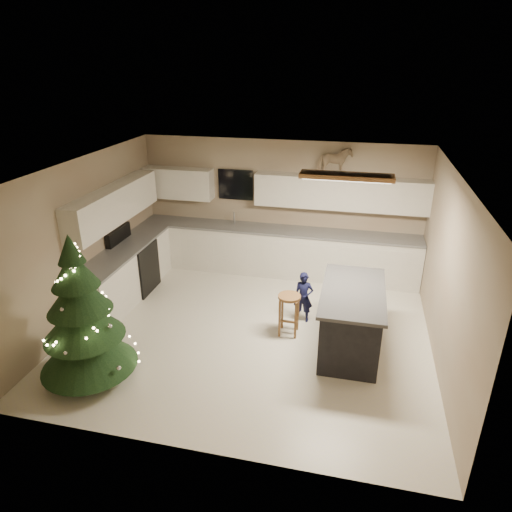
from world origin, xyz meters
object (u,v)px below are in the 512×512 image
Objects in this scene: christmas_tree at (83,323)px; toddler at (303,297)px; bar_stool at (289,305)px; island at (351,319)px; rocking_horse at (334,161)px.

christmas_tree is 2.43× the size of toddler.
bar_stool is 0.78× the size of toddler.
island is 0.82× the size of christmas_tree.
island is 0.98m from toddler.
toddler is (0.17, 0.43, -0.08)m from bar_stool.
rocking_horse reaches higher than island.
toddler is 2.61m from rocking_horse.
bar_stool is 2.97m from christmas_tree.
bar_stool is at bearing -112.07° from toddler.
bar_stool is at bearing 170.60° from island.
bar_stool is 0.47m from toddler.
toddler is (-0.78, 0.59, -0.05)m from island.
rocking_horse is at bearing 102.47° from island.
rocking_horse is (0.41, 2.26, 1.77)m from bar_stool.
rocking_horse reaches higher than bar_stool.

